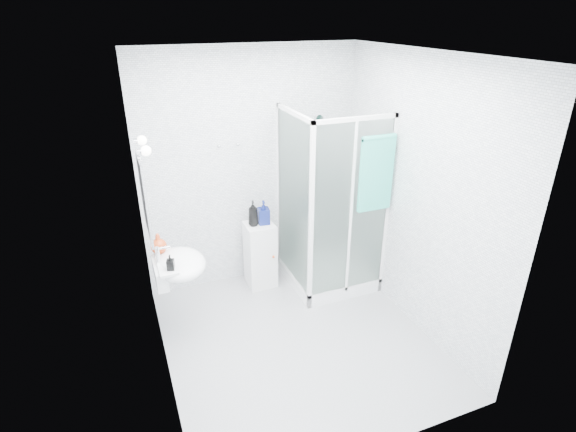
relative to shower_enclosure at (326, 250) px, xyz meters
name	(u,v)px	position (x,y,z in m)	size (l,w,h in m)	color
room	(298,217)	(-0.67, -0.77, 0.85)	(2.40, 2.60, 2.60)	white
shower_enclosure	(326,250)	(0.00, 0.00, 0.00)	(0.90, 0.95, 2.00)	white
wall_basin	(177,265)	(-1.66, -0.32, 0.35)	(0.46, 0.56, 0.35)	white
mirror	(144,196)	(-1.85, -0.32, 1.05)	(0.02, 0.60, 0.70)	white
vanity_lights	(143,145)	(-1.80, -0.32, 1.47)	(0.10, 0.40, 0.08)	silver
wall_hooks	(228,145)	(-0.92, 0.49, 1.17)	(0.23, 0.06, 0.03)	silver
storage_cabinet	(260,255)	(-0.67, 0.29, -0.07)	(0.31, 0.34, 0.75)	white
hand_towel	(376,172)	(0.31, -0.40, 1.01)	(0.36, 0.05, 0.77)	teal
shampoo_bottle_a	(253,213)	(-0.74, 0.30, 0.45)	(0.11, 0.11, 0.28)	black
shampoo_bottle_b	(264,212)	(-0.62, 0.30, 0.44)	(0.12, 0.12, 0.27)	navy
soap_dispenser_orange	(158,243)	(-1.78, -0.14, 0.51)	(0.15, 0.15, 0.19)	#BD3E16
soap_dispenser_black	(170,262)	(-1.73, -0.48, 0.48)	(0.06, 0.06, 0.14)	black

